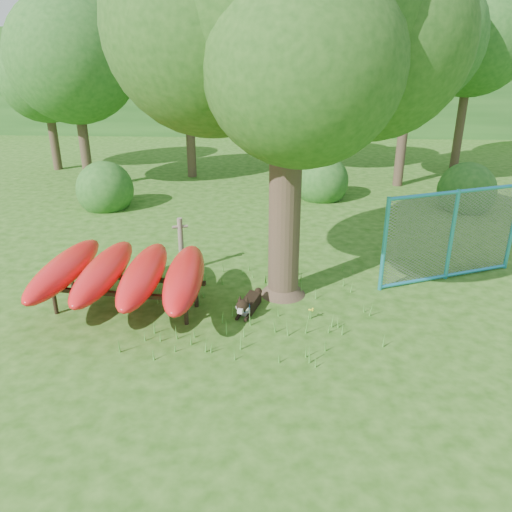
# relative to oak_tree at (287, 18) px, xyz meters

# --- Properties ---
(ground) EXTENTS (80.00, 80.00, 0.00)m
(ground) POSITION_rel_oak_tree_xyz_m (-0.70, -1.64, -5.21)
(ground) COLOR #204C0F
(ground) RESTS_ON ground
(oak_tree) EXTENTS (6.40, 5.65, 7.81)m
(oak_tree) POSITION_rel_oak_tree_xyz_m (0.00, 0.00, 0.00)
(oak_tree) COLOR #3A2C20
(oak_tree) RESTS_ON ground
(wooden_post) EXTENTS (0.35, 0.18, 1.28)m
(wooden_post) POSITION_rel_oak_tree_xyz_m (-2.28, 0.98, -4.53)
(wooden_post) COLOR #6D6152
(wooden_post) RESTS_ON ground
(kayak_rack) EXTENTS (3.24, 3.27, 1.04)m
(kayak_rack) POSITION_rel_oak_tree_xyz_m (-2.99, -0.92, -4.42)
(kayak_rack) COLOR black
(kayak_rack) RESTS_ON ground
(husky_dog) EXTENTS (0.47, 1.04, 0.48)m
(husky_dog) POSITION_rel_oak_tree_xyz_m (-0.64, -0.87, -5.04)
(husky_dog) COLOR black
(husky_dog) RESTS_ON ground
(fence_section) EXTENTS (3.23, 1.44, 3.38)m
(fence_section) POSITION_rel_oak_tree_xyz_m (3.65, 0.93, -4.19)
(fence_section) COLOR #2999C0
(fence_section) RESTS_ON ground
(wildflower_clump) EXTENTS (0.10, 0.09, 0.22)m
(wildflower_clump) POSITION_rel_oak_tree_xyz_m (0.57, -1.08, -5.03)
(wildflower_clump) COLOR #498F2E
(wildflower_clump) RESTS_ON ground
(bg_tree_a) EXTENTS (4.40, 4.40, 6.70)m
(bg_tree_a) POSITION_rel_oak_tree_xyz_m (-7.20, 8.36, -0.73)
(bg_tree_a) COLOR #3A2C20
(bg_tree_a) RESTS_ON ground
(bg_tree_b) EXTENTS (5.20, 5.20, 8.22)m
(bg_tree_b) POSITION_rel_oak_tree_xyz_m (-3.70, 10.36, 0.40)
(bg_tree_b) COLOR #3A2C20
(bg_tree_b) RESTS_ON ground
(bg_tree_c) EXTENTS (4.00, 4.00, 6.12)m
(bg_tree_c) POSITION_rel_oak_tree_xyz_m (0.80, 11.36, -1.10)
(bg_tree_c) COLOR #3A2C20
(bg_tree_c) RESTS_ON ground
(bg_tree_d) EXTENTS (4.80, 4.80, 7.50)m
(bg_tree_d) POSITION_rel_oak_tree_xyz_m (4.30, 9.36, -0.13)
(bg_tree_d) COLOR #3A2C20
(bg_tree_d) RESTS_ON ground
(bg_tree_e) EXTENTS (4.60, 4.60, 7.55)m
(bg_tree_e) POSITION_rel_oak_tree_xyz_m (7.30, 12.36, 0.02)
(bg_tree_e) COLOR #3A2C20
(bg_tree_e) RESTS_ON ground
(bg_tree_f) EXTENTS (3.60, 3.60, 5.55)m
(bg_tree_f) POSITION_rel_oak_tree_xyz_m (-9.70, 11.36, -1.48)
(bg_tree_f) COLOR #3A2C20
(bg_tree_f) RESTS_ON ground
(shrub_left) EXTENTS (1.80, 1.80, 1.80)m
(shrub_left) POSITION_rel_oak_tree_xyz_m (-5.70, 5.86, -5.21)
(shrub_left) COLOR #20541B
(shrub_left) RESTS_ON ground
(shrub_right) EXTENTS (1.80, 1.80, 1.80)m
(shrub_right) POSITION_rel_oak_tree_xyz_m (5.80, 6.36, -5.21)
(shrub_right) COLOR #20541B
(shrub_right) RESTS_ON ground
(shrub_mid) EXTENTS (1.80, 1.80, 1.80)m
(shrub_mid) POSITION_rel_oak_tree_xyz_m (1.30, 7.36, -5.21)
(shrub_mid) COLOR #20541B
(shrub_mid) RESTS_ON ground
(wooded_hillside) EXTENTS (80.00, 12.00, 6.00)m
(wooded_hillside) POSITION_rel_oak_tree_xyz_m (-0.70, 26.36, -2.21)
(wooded_hillside) COLOR #20541B
(wooded_hillside) RESTS_ON ground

